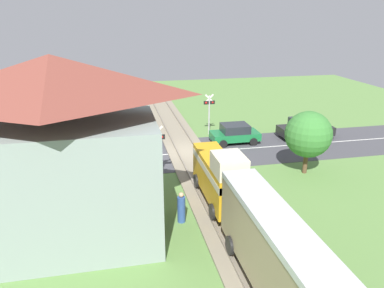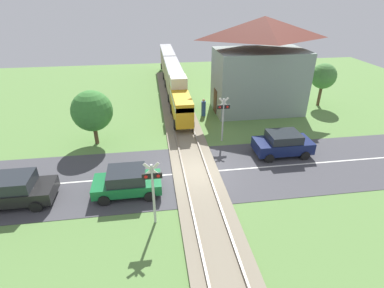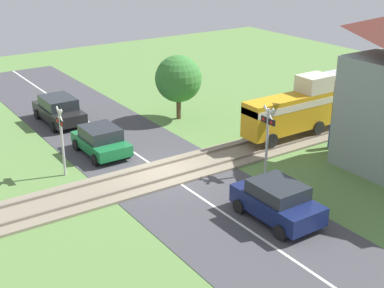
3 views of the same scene
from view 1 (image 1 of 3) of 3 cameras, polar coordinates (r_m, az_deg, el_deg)
name	(u,v)px [view 1 (image 1 of 3)]	position (r m, az deg, el deg)	size (l,w,h in m)	color
ground_plane	(188,153)	(26.49, -0.67, -1.39)	(60.00, 60.00, 0.00)	#5B8442
road_surface	(188,153)	(26.49, -0.67, -1.37)	(48.00, 6.40, 0.02)	#424247
track_bed	(188,152)	(26.47, -0.67, -1.26)	(2.80, 48.00, 0.24)	gray
train	(292,279)	(12.21, 15.05, -19.28)	(1.58, 21.56, 3.18)	gold
car_near_crossing	(235,133)	(28.53, 6.55, 1.64)	(3.62, 1.98, 1.46)	#197038
car_far_side	(98,156)	(24.44, -14.11, -1.76)	(3.73, 2.01, 1.59)	#141E4C
car_behind_queue	(306,128)	(30.81, 16.92, 2.35)	(4.21, 2.02, 1.58)	black
crossing_signal_west_approach	(209,109)	(30.09, 2.64, 5.37)	(0.90, 0.18, 3.33)	#B7B7B7
crossing_signal_east_approach	(157,146)	(21.72, -5.29, -0.26)	(0.90, 0.18, 3.33)	#B7B7B7
station_building	(61,158)	(15.84, -19.27, -2.07)	(8.19, 4.78, 7.97)	gray
pedestrian_by_station	(181,208)	(17.84, -1.63, -9.79)	(0.38, 0.38, 1.53)	#2D4C8E
tree_roadside_hedge	(308,134)	(23.49, 17.31, 1.39)	(2.81, 2.81, 3.90)	brown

